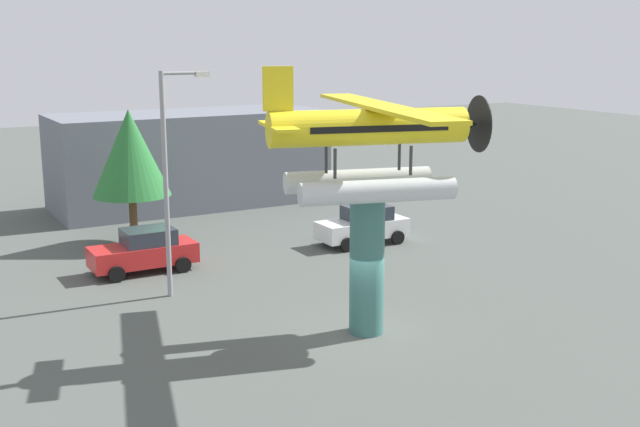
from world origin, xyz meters
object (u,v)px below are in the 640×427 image
Objects in this scene: floatplane_monument at (372,143)px; streetlight_primary at (170,168)px; display_pedestal at (367,265)px; car_far_white at (363,225)px; storefront_building at (190,159)px; tree_east at (130,153)px; car_mid_red at (144,250)px.

floatplane_monument is 1.27× the size of streetlight_primary.
car_far_white is (6.06, 9.65, -1.34)m from display_pedestal.
floatplane_monument is 22.42m from storefront_building.
tree_east is (-5.47, -7.17, 1.58)m from storefront_building.
car_mid_red is 5.20m from streetlight_primary.
car_far_white is at bearing 57.87° from display_pedestal.
car_far_white is 11.22m from streetlight_primary.
streetlight_primary is at bearing -96.51° from tree_east.
car_mid_red is 1.00× the size of car_far_white.
car_far_white is 0.52× the size of streetlight_primary.
car_mid_red and car_far_white have the same top height.
floatplane_monument is at bearing 58.50° from car_far_white.
car_mid_red is 0.68× the size of tree_east.
tree_east is (0.96, 4.64, 3.32)m from car_mid_red.
floatplane_monument reaches higher than car_mid_red.
streetlight_primary is at bearing 121.27° from display_pedestal.
floatplane_monument reaches higher than car_far_white.
car_far_white is 0.28× the size of storefront_building.
streetlight_primary is (0.02, -3.52, 3.83)m from car_mid_red.
display_pedestal is 11.05m from car_mid_red.
floatplane_monument is at bearing -14.82° from display_pedestal.
car_mid_red is 10.15m from car_far_white.
storefront_building is at bearing -73.31° from car_far_white.
storefront_building is at bearing 83.88° from display_pedestal.
tree_east reaches higher than storefront_building.
car_far_white is (10.13, -0.54, 0.00)m from car_mid_red.
display_pedestal is 0.43× the size of floatplane_monument.
streetlight_primary reaches higher than display_pedestal.
tree_east is (-9.18, 5.18, 3.32)m from car_far_white.
display_pedestal is 1.06× the size of car_far_white.
streetlight_primary is at bearing 136.74° from floatplane_monument.
tree_east is at bearing 101.87° from display_pedestal.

